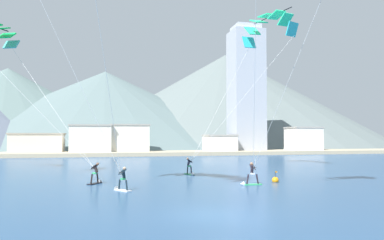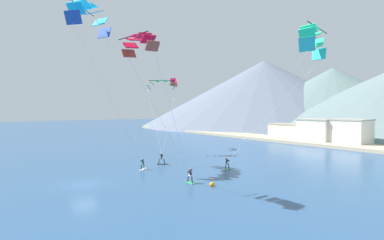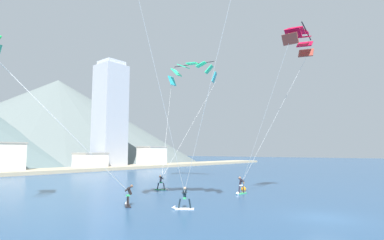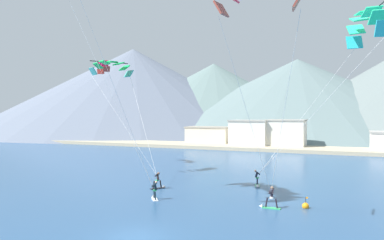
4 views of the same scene
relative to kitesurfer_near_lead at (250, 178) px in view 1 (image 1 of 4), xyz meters
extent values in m
plane|color=navy|center=(-6.16, -10.10, -0.57)|extent=(400.00, 400.00, 0.00)
cube|color=#33B266|center=(0.20, -0.03, -0.53)|extent=(1.45, 0.47, 0.07)
cylinder|color=#231E28|center=(0.59, -0.03, -0.12)|extent=(0.26, 0.13, 0.76)
cylinder|color=#231E28|center=(-0.20, -0.02, -0.12)|extent=(0.26, 0.13, 0.76)
cube|color=white|center=(0.20, -0.03, 0.30)|extent=(0.25, 0.33, 0.12)
cylinder|color=#231E28|center=(0.20, 0.04, 0.64)|extent=(0.23, 0.38, 0.65)
cylinder|color=#231E28|center=(0.32, -0.06, 0.83)|extent=(0.10, 0.55, 0.42)
cylinder|color=#231E28|center=(0.07, -0.06, 0.83)|extent=(0.10, 0.55, 0.42)
cylinder|color=black|center=(0.19, -0.24, 0.80)|extent=(0.52, 0.04, 0.03)
sphere|color=#9E7051|center=(0.20, 0.15, 1.06)|extent=(0.23, 0.23, 0.23)
cone|color=white|center=(-0.67, -0.01, -0.47)|extent=(0.31, 0.37, 0.36)
cube|color=black|center=(-11.86, 3.24, -0.53)|extent=(1.17, 1.44, 0.07)
cylinder|color=black|center=(-12.08, 2.92, -0.12)|extent=(0.24, 0.28, 0.76)
cylinder|color=black|center=(-11.64, 3.57, -0.12)|extent=(0.24, 0.28, 0.76)
cube|color=#33B266|center=(-11.86, 3.24, 0.29)|extent=(0.40, 0.38, 0.12)
cylinder|color=black|center=(-11.77, 3.18, 0.63)|extent=(0.50, 0.44, 0.64)
cylinder|color=black|center=(-11.93, 3.14, 0.81)|extent=(0.50, 0.37, 0.42)
cylinder|color=black|center=(-11.79, 3.34, 0.81)|extent=(0.50, 0.37, 0.42)
cylinder|color=black|center=(-12.01, 3.34, 0.78)|extent=(0.32, 0.45, 0.03)
sphere|color=brown|center=(-11.64, 3.09, 1.02)|extent=(0.23, 0.23, 0.23)
cone|color=white|center=(-11.38, 3.97, -0.47)|extent=(0.47, 0.45, 0.36)
cube|color=white|center=(-9.82, -1.01, -0.53)|extent=(1.21, 1.42, 0.07)
cylinder|color=#14232D|center=(-9.58, -1.33, -0.14)|extent=(0.24, 0.26, 0.72)
cylinder|color=#14232D|center=(-10.05, -0.69, -0.14)|extent=(0.24, 0.26, 0.72)
cube|color=#33B266|center=(-9.82, -1.01, 0.25)|extent=(0.38, 0.36, 0.12)
cylinder|color=#14232D|center=(-9.78, -0.98, 0.58)|extent=(0.39, 0.36, 0.61)
cylinder|color=#14232D|center=(-9.79, -1.13, 0.75)|extent=(0.47, 0.37, 0.40)
cylinder|color=#14232D|center=(-9.93, -0.94, 0.75)|extent=(0.47, 0.37, 0.40)
cylinder|color=black|center=(-10.00, -1.14, 0.73)|extent=(0.33, 0.44, 0.03)
sphere|color=tan|center=(-9.71, -0.93, 0.98)|extent=(0.22, 0.22, 0.22)
cone|color=white|center=(-10.33, -0.31, -0.47)|extent=(0.47, 0.45, 0.36)
cube|color=#33B266|center=(-2.95, 8.64, -0.53)|extent=(0.80, 1.51, 0.07)
cylinder|color=black|center=(-3.06, 9.02, -0.13)|extent=(0.18, 0.27, 0.74)
cylinder|color=black|center=(-2.85, 8.26, -0.13)|extent=(0.18, 0.27, 0.74)
cube|color=#33B266|center=(-2.95, 8.64, 0.27)|extent=(0.36, 0.31, 0.12)
cylinder|color=black|center=(-3.02, 8.62, 0.60)|extent=(0.42, 0.31, 0.63)
cylinder|color=black|center=(-2.96, 8.76, 0.78)|extent=(0.53, 0.22, 0.40)
cylinder|color=black|center=(-2.90, 8.53, 0.78)|extent=(0.53, 0.22, 0.40)
cylinder|color=black|center=(-2.75, 8.69, 0.75)|extent=(0.17, 0.51, 0.03)
sphere|color=#9E7051|center=(-3.13, 8.59, 1.00)|extent=(0.22, 0.22, 0.22)
cone|color=white|center=(-2.72, 7.80, -0.47)|extent=(0.43, 0.38, 0.36)
cylinder|color=silver|center=(1.66, -3.23, 7.09)|extent=(2.96, 6.02, 12.60)
cylinder|color=silver|center=(-0.94, -3.36, 7.09)|extent=(2.29, 6.29, 12.60)
cube|color=#0BCF4F|center=(-20.62, 9.46, 13.14)|extent=(1.77, 1.56, 0.50)
cube|color=#0BCF4F|center=(-20.23, 10.18, 12.69)|extent=(1.72, 1.43, 0.76)
cube|color=#3FB3A4|center=(-19.94, 10.73, 12.00)|extent=(1.62, 1.23, 0.92)
cylinder|color=silver|center=(-17.23, 4.91, 6.19)|extent=(10.49, 3.18, 10.82)
cylinder|color=silver|center=(-15.92, 7.13, 6.19)|extent=(7.88, 7.63, 10.82)
cylinder|color=silver|center=(-11.46, -5.23, 9.88)|extent=(2.95, 8.20, 18.33)
cylinder|color=silver|center=(-14.23, -2.05, 9.88)|extent=(8.49, 1.84, 18.33)
cube|color=#26B6BB|center=(6.29, 15.88, 14.94)|extent=(1.84, 1.02, 1.57)
cube|color=#28E998|center=(6.42, 15.09, 16.19)|extent=(2.00, 1.53, 1.35)
cube|color=#28E998|center=(6.76, 13.91, 17.03)|extent=(2.09, 1.89, 0.91)
cube|color=#28E998|center=(7.24, 12.53, 17.33)|extent=(2.12, 2.04, 0.33)
cube|color=#28E998|center=(7.80, 11.19, 17.03)|extent=(2.06, 2.04, 0.91)
cube|color=#28E998|center=(8.33, 10.08, 16.19)|extent=(1.92, 1.81, 1.35)
cube|color=#26B6BB|center=(8.76, 9.41, 14.94)|extent=(1.73, 1.38, 1.57)
cylinder|color=black|center=(7.94, 12.80, 17.42)|extent=(1.73, 6.76, 0.10)
cylinder|color=silver|center=(1.77, 12.39, 7.48)|extent=(9.10, 7.42, 13.48)
cylinder|color=silver|center=(3.08, 8.98, 7.48)|extent=(11.69, 0.60, 13.48)
sphere|color=orange|center=(2.69, 1.17, -0.41)|extent=(0.56, 0.56, 0.56)
cylinder|color=black|center=(2.69, 1.17, 0.09)|extent=(0.04, 0.04, 0.44)
cube|color=orange|center=(2.78, 1.17, 0.27)|extent=(0.18, 0.01, 0.12)
cube|color=tan|center=(-6.16, 47.07, -0.22)|extent=(180.00, 10.00, 0.70)
cube|color=beige|center=(-24.36, 51.82, 1.48)|extent=(9.88, 5.66, 4.09)
cube|color=gray|center=(-24.36, 51.82, 3.67)|extent=(10.28, 5.89, 0.30)
cube|color=silver|center=(-14.01, 49.51, 2.30)|extent=(7.89, 6.63, 5.74)
cube|color=#99958B|center=(-14.01, 49.51, 5.33)|extent=(8.20, 6.90, 0.30)
cube|color=silver|center=(12.57, 48.96, 1.33)|extent=(6.12, 6.08, 3.80)
cube|color=#9D9992|center=(12.57, 48.96, 3.38)|extent=(6.37, 6.32, 0.30)
cube|color=silver|center=(32.00, 48.49, 2.20)|extent=(6.51, 5.97, 5.54)
cube|color=#9D9992|center=(32.00, 48.49, 5.12)|extent=(6.77, 6.21, 0.30)
cube|color=silver|center=(-6.43, 50.43, 2.38)|extent=(7.69, 6.53, 5.89)
cube|color=#99958B|center=(-6.43, 50.43, 5.48)|extent=(7.99, 6.79, 0.30)
cube|color=#A8ADB7|center=(19.67, 51.69, 13.24)|extent=(7.00, 7.00, 27.61)
cube|color=silver|center=(19.67, 51.69, 27.64)|extent=(5.60, 5.60, 1.20)
cone|color=slate|center=(-11.64, 108.90, 12.86)|extent=(113.04, 113.04, 26.85)
cone|color=slate|center=(-44.33, 111.05, 13.01)|extent=(100.77, 100.77, 27.14)
cone|color=slate|center=(35.46, 115.18, 17.67)|extent=(125.11, 125.11, 36.47)
camera|label=1|loc=(-10.95, -27.62, 3.25)|focal=35.00mm
camera|label=2|loc=(27.84, -19.84, 7.92)|focal=28.00mm
camera|label=3|loc=(-27.31, -16.39, 3.80)|focal=28.00mm
camera|label=4|loc=(5.93, -29.79, 7.09)|focal=35.00mm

